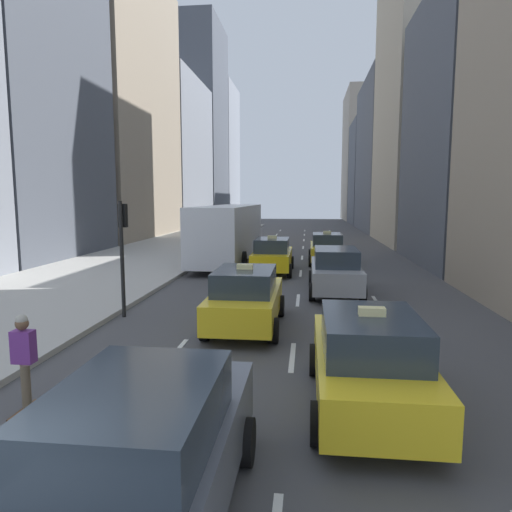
# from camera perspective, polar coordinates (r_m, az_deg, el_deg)

# --- Properties ---
(sidewalk_left) EXTENTS (8.00, 66.00, 0.15)m
(sidewalk_left) POSITION_cam_1_polar(r_m,az_deg,el_deg) (31.12, -12.15, 0.42)
(sidewalk_left) COLOR #ADAAA3
(sidewalk_left) RESTS_ON ground
(lane_markings) EXTENTS (5.72, 56.00, 0.01)m
(lane_markings) POSITION_cam_1_polar(r_m,az_deg,el_deg) (25.55, 5.70, -1.07)
(lane_markings) COLOR white
(lane_markings) RESTS_ON ground
(building_row_left) EXTENTS (6.00, 91.04, 31.54)m
(building_row_left) POSITION_cam_1_polar(r_m,az_deg,el_deg) (50.28, -14.04, 18.24)
(building_row_left) COLOR gray
(building_row_left) RESTS_ON ground
(building_row_right) EXTENTS (6.00, 83.70, 27.82)m
(building_row_right) POSITION_cam_1_polar(r_m,az_deg,el_deg) (45.88, 18.47, 15.03)
(building_row_right) COLOR gray
(building_row_right) RESTS_ON ground
(taxi_lead) EXTENTS (2.02, 4.40, 1.87)m
(taxi_lead) POSITION_cam_1_polar(r_m,az_deg,el_deg) (12.98, -1.27, -5.22)
(taxi_lead) COLOR yellow
(taxi_lead) RESTS_ON ground
(taxi_second) EXTENTS (2.02, 4.40, 1.87)m
(taxi_second) POSITION_cam_1_polar(r_m,az_deg,el_deg) (25.95, 8.83, 0.96)
(taxi_second) COLOR yellow
(taxi_second) RESTS_ON ground
(taxi_third) EXTENTS (2.02, 4.40, 1.87)m
(taxi_third) POSITION_cam_1_polar(r_m,az_deg,el_deg) (8.36, 13.90, -12.53)
(taxi_third) COLOR yellow
(taxi_third) RESTS_ON ground
(taxi_fourth) EXTENTS (2.02, 4.40, 1.87)m
(taxi_fourth) POSITION_cam_1_polar(r_m,az_deg,el_deg) (22.53, 2.06, 0.09)
(taxi_fourth) COLOR yellow
(taxi_fourth) RESTS_ON ground
(sedan_black_near) EXTENTS (2.02, 4.42, 1.81)m
(sedan_black_near) POSITION_cam_1_polar(r_m,az_deg,el_deg) (5.51, -13.70, -23.11)
(sedan_black_near) COLOR #565B66
(sedan_black_near) RESTS_ON ground
(sedan_silver_behind) EXTENTS (2.02, 4.68, 1.79)m
(sedan_silver_behind) POSITION_cam_1_polar(r_m,az_deg,el_deg) (17.84, 9.89, -1.81)
(sedan_silver_behind) COLOR #9EA0A5
(sedan_silver_behind) RESTS_ON ground
(city_bus) EXTENTS (2.80, 11.61, 3.25)m
(city_bus) POSITION_cam_1_polar(r_m,az_deg,el_deg) (26.50, -3.38, 3.13)
(city_bus) COLOR silver
(city_bus) RESTS_ON ground
(skateboarder) EXTENTS (0.36, 0.80, 1.75)m
(skateboarder) POSITION_cam_1_polar(r_m,az_deg,el_deg) (8.86, -26.99, -11.43)
(skateboarder) COLOR brown
(skateboarder) RESTS_ON ground
(traffic_light_pole) EXTENTS (0.24, 0.42, 3.60)m
(traffic_light_pole) POSITION_cam_1_polar(r_m,az_deg,el_deg) (14.63, -16.34, 1.96)
(traffic_light_pole) COLOR black
(traffic_light_pole) RESTS_ON ground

